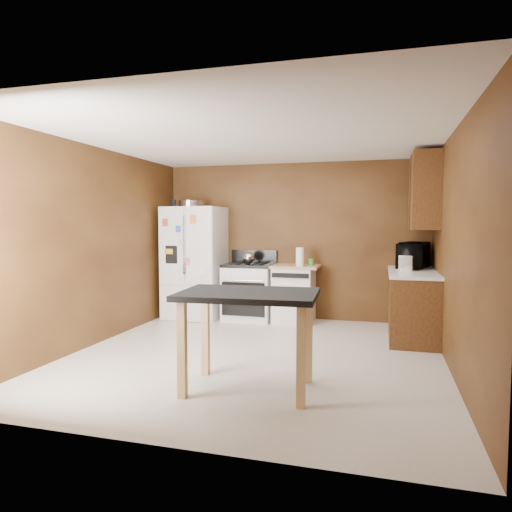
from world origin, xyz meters
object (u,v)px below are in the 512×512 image
at_px(roasting_pan, 192,204).
at_px(microwave, 413,256).
at_px(pen_cup, 174,203).
at_px(dishwasher, 294,293).
at_px(green_canister, 311,262).
at_px(island, 248,307).
at_px(kettle, 249,258).
at_px(gas_range, 249,291).
at_px(paper_towel, 300,257).
at_px(refrigerator, 195,262).
at_px(toaster, 408,263).

distance_m(roasting_pan, microwave, 3.53).
height_order(pen_cup, dishwasher, pen_cup).
height_order(green_canister, island, green_canister).
relative_size(pen_cup, green_canister, 1.16).
distance_m(kettle, green_canister, 0.97).
xyz_separation_m(roasting_pan, gas_range, (0.97, 0.01, -1.39)).
height_order(pen_cup, kettle, pen_cup).
distance_m(green_canister, island, 3.07).
distance_m(paper_towel, microwave, 1.63).
bearing_deg(microwave, kettle, 108.90).
relative_size(roasting_pan, gas_range, 0.39).
bearing_deg(paper_towel, island, -89.22).
xyz_separation_m(kettle, island, (0.86, -2.92, -0.23)).
bearing_deg(gas_range, paper_towel, -7.38).
relative_size(pen_cup, dishwasher, 0.13).
relative_size(pen_cup, gas_range, 0.11).
bearing_deg(refrigerator, toaster, -6.57).
bearing_deg(paper_towel, green_canister, 55.27).
distance_m(toaster, gas_range, 2.47).
bearing_deg(roasting_pan, microwave, -0.76).
bearing_deg(pen_cup, paper_towel, 1.06).
distance_m(kettle, gas_range, 0.54).
xyz_separation_m(toaster, refrigerator, (-3.28, 0.38, -0.10)).
height_order(roasting_pan, microwave, roasting_pan).
xyz_separation_m(paper_towel, dishwasher, (-0.11, 0.13, -0.58)).
bearing_deg(roasting_pan, gas_range, 0.72).
bearing_deg(pen_cup, refrigerator, 14.90).
relative_size(kettle, gas_range, 0.18).
height_order(toaster, microwave, microwave).
distance_m(roasting_pan, pen_cup, 0.29).
xyz_separation_m(pen_cup, dishwasher, (1.95, 0.17, -1.41)).
distance_m(pen_cup, toaster, 3.72).
relative_size(paper_towel, island, 0.22).
height_order(refrigerator, dishwasher, refrigerator).
xyz_separation_m(microwave, island, (-1.59, -2.92, -0.30)).
relative_size(roasting_pan, toaster, 1.50).
distance_m(paper_towel, dishwasher, 0.60).
relative_size(paper_towel, dishwasher, 0.31).
height_order(roasting_pan, toaster, roasting_pan).
xyz_separation_m(microwave, gas_range, (-2.46, 0.06, -0.60)).
xyz_separation_m(green_canister, dishwasher, (-0.25, -0.06, -0.49)).
xyz_separation_m(pen_cup, toaster, (3.60, -0.29, -0.86)).
relative_size(roasting_pan, pen_cup, 3.61).
xyz_separation_m(pen_cup, island, (2.10, -2.83, -1.09)).
height_order(kettle, toaster, toaster).
bearing_deg(island, green_canister, 88.23).
bearing_deg(toaster, island, -104.82).
xyz_separation_m(roasting_pan, dishwasher, (1.69, 0.04, -1.40)).
xyz_separation_m(kettle, toaster, (2.37, -0.38, 0.01)).
relative_size(paper_towel, microwave, 0.47).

